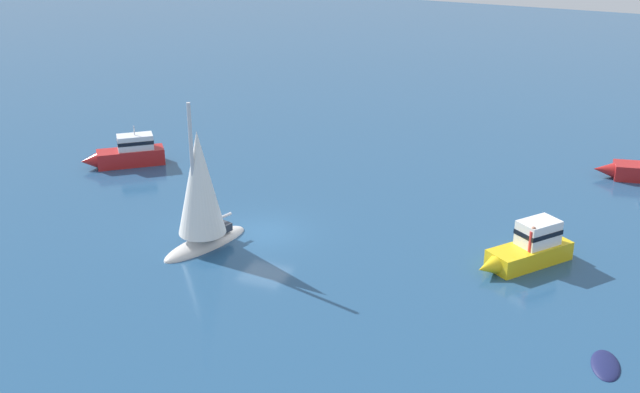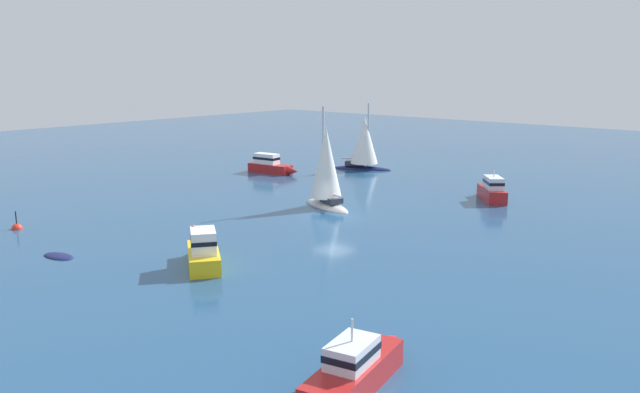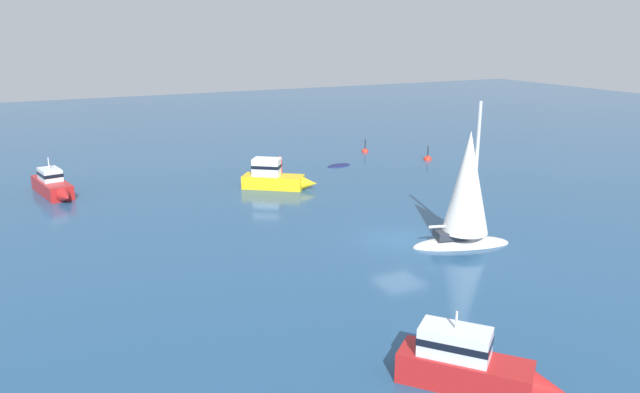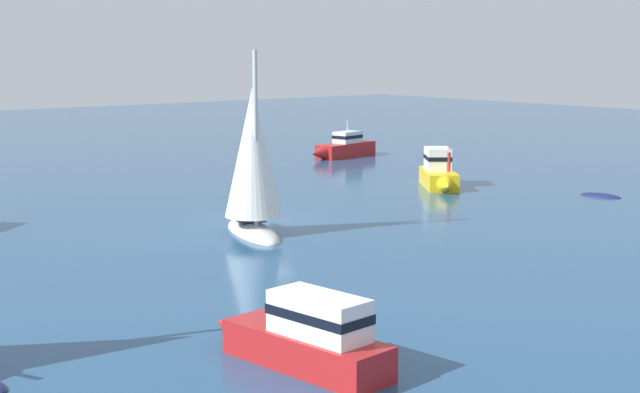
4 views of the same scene
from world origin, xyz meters
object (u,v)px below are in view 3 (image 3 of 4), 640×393
object	(u,v)px
sloop_1	(466,196)
channel_buoy	(428,160)
powerboat	(274,177)
tender	(339,166)
cabin_cruiser_1	(470,365)
powerboat_1	(53,185)
mooring_buoy	(365,152)

from	to	relation	value
sloop_1	channel_buoy	world-z (taller)	sloop_1
powerboat	channel_buoy	world-z (taller)	powerboat
tender	cabin_cruiser_1	xyz separation A→B (m)	(11.67, 30.76, 0.82)
cabin_cruiser_1	powerboat_1	bearing A→B (deg)	158.53
sloop_1	channel_buoy	xyz separation A→B (m)	(-11.33, -18.72, -2.74)
channel_buoy	sloop_1	bearing A→B (deg)	58.82
powerboat_1	channel_buoy	distance (m)	30.38
cabin_cruiser_1	mooring_buoy	distance (m)	38.70
powerboat_1	mooring_buoy	world-z (taller)	powerboat_1
sloop_1	cabin_cruiser_1	distance (m)	13.81
powerboat	mooring_buoy	distance (m)	15.26
tender	channel_buoy	xyz separation A→B (m)	(-8.16, 1.33, 0.01)
sloop_1	cabin_cruiser_1	xyz separation A→B (m)	(8.50, 10.71, -1.93)
powerboat	tender	size ratio (longest dim) A/B	2.12
powerboat_1	sloop_1	size ratio (longest dim) A/B	0.78
powerboat	tender	xyz separation A→B (m)	(-7.65, -4.34, -0.84)
sloop_1	tender	world-z (taller)	sloop_1
channel_buoy	powerboat	bearing A→B (deg)	10.80
powerboat	sloop_1	size ratio (longest dim) A/B	0.62
powerboat_1	cabin_cruiser_1	bearing A→B (deg)	6.92
channel_buoy	mooring_buoy	bearing A→B (deg)	-60.07
tender	channel_buoy	distance (m)	8.27
cabin_cruiser_1	mooring_buoy	xyz separation A→B (m)	(-16.67, -34.92, -0.81)
sloop_1	cabin_cruiser_1	bearing A→B (deg)	-111.43
channel_buoy	mooring_buoy	size ratio (longest dim) A/B	1.05
powerboat_1	tender	bearing A→B (deg)	76.57
sloop_1	mooring_buoy	size ratio (longest dim) A/B	5.43
cabin_cruiser_1	tender	bearing A→B (deg)	119.38
powerboat	channel_buoy	distance (m)	16.11
cabin_cruiser_1	mooring_buoy	size ratio (longest dim) A/B	3.22
tender	sloop_1	bearing A→B (deg)	71.93
sloop_1	mooring_buoy	bearing A→B (deg)	88.34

